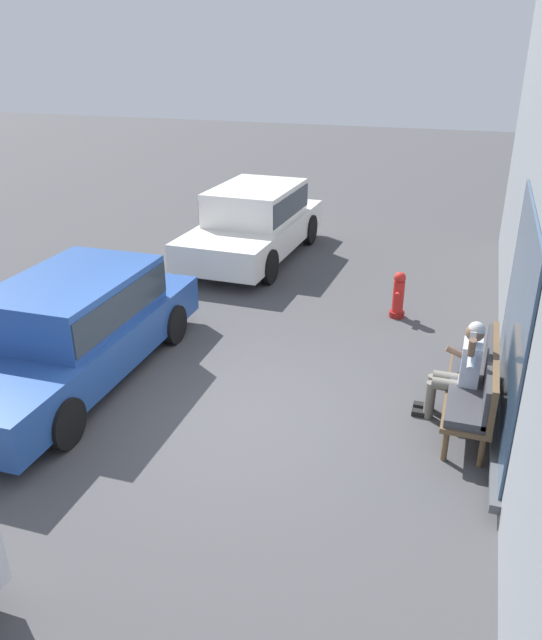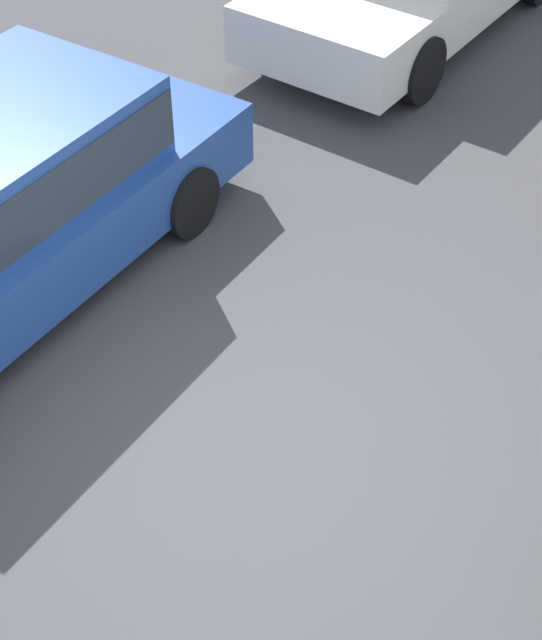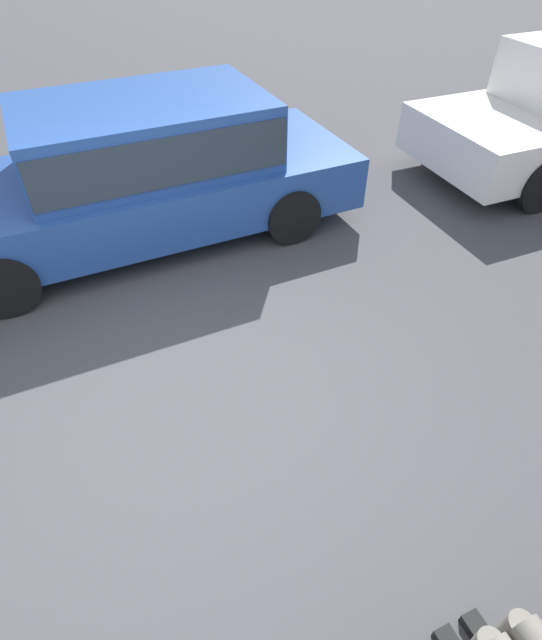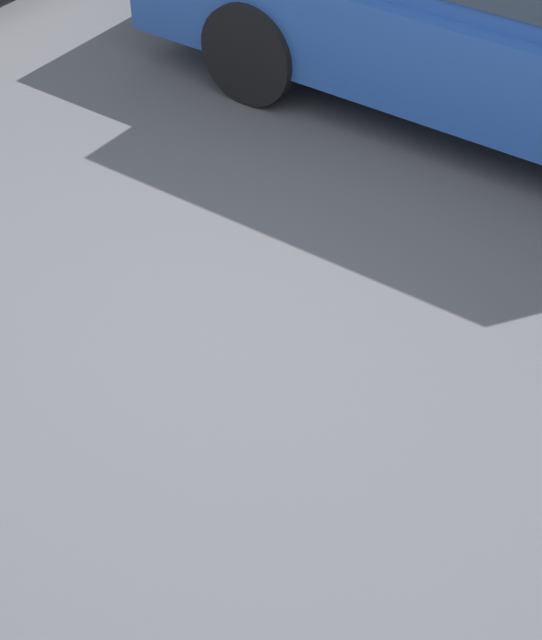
% 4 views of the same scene
% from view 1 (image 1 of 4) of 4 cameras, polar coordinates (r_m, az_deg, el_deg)
% --- Properties ---
extents(ground_plane, '(60.00, 60.00, 0.00)m').
position_cam_1_polar(ground_plane, '(7.98, -3.64, -8.66)').
color(ground_plane, '#424244').
extents(bench, '(1.92, 0.55, 0.99)m').
position_cam_1_polar(bench, '(7.92, 18.46, -5.47)').
color(bench, brown).
rests_on(bench, ground_plane).
extents(person_on_phone, '(0.73, 0.74, 1.33)m').
position_cam_1_polar(person_on_phone, '(7.90, 16.99, -4.27)').
color(person_on_phone, '#6B665B').
rests_on(person_on_phone, ground_plane).
extents(parked_car_near, '(4.51, 1.98, 1.52)m').
position_cam_1_polar(parked_car_near, '(13.56, -1.51, 9.19)').
color(parked_car_near, white).
rests_on(parked_car_near, ground_plane).
extents(parked_car_mid, '(4.68, 1.90, 1.44)m').
position_cam_1_polar(parked_car_mid, '(8.93, -17.62, -0.38)').
color(parked_car_mid, '#23478E').
rests_on(parked_car_mid, ground_plane).
extents(fire_hydrant, '(0.38, 0.26, 0.81)m').
position_cam_1_polar(fire_hydrant, '(10.76, 11.57, 2.22)').
color(fire_hydrant, maroon).
rests_on(fire_hydrant, ground_plane).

